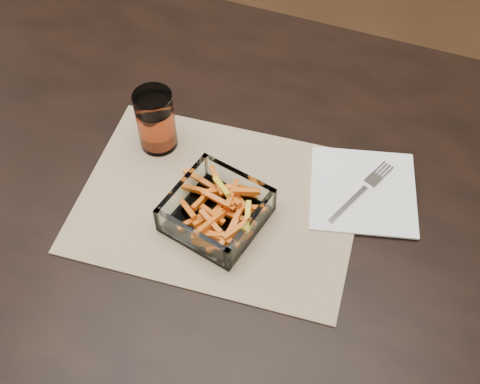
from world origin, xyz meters
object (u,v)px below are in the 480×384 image
Objects in this scene: glass_bowl at (216,212)px; tumbler at (156,122)px; fork at (363,190)px; dining_table at (187,192)px.

tumbler reaches higher than glass_bowl.
glass_bowl is 1.05× the size of fork.
dining_table is at bearing -149.03° from fork.
tumbler is at bearing 143.58° from glass_bowl.
fork is at bearing 33.73° from glass_bowl.
glass_bowl is 0.25m from fork.
tumbler is at bearing 157.86° from dining_table.
dining_table is 0.16m from tumbler.
dining_table is 0.18m from glass_bowl.
dining_table is 13.90× the size of tumbler.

